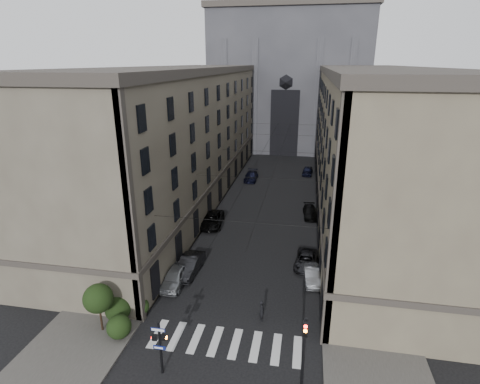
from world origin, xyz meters
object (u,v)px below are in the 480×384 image
Objects in this scene: pedestrian_signal_left at (160,344)px; car_left_midfar at (212,220)px; car_left_midnear at (189,265)px; car_left_far at (251,176)px; car_right_midfar at (310,212)px; gothic_tower at (289,70)px; traffic_light_right at (304,345)px; car_right_far at (308,171)px; pedestrian at (262,310)px; car_left_near at (175,277)px; car_right_near at (312,275)px; car_right_midnear at (306,260)px.

pedestrian_signal_left is 23.73m from car_left_midfar.
car_left_far is (1.31, 30.92, -0.09)m from car_left_midnear.
pedestrian_signal_left is 30.17m from car_right_midfar.
gothic_tower reaches higher than car_left_midfar.
car_right_far is (-0.18, 47.96, -2.56)m from traffic_light_right.
pedestrian is (2.30, -66.96, -16.90)m from gothic_tower.
pedestrian is (8.50, -3.59, 0.10)m from car_left_near.
pedestrian_signal_left is at bearing -92.74° from gothic_tower.
car_left_midnear is at bearing -95.14° from gothic_tower.
car_right_near is at bearing -72.26° from car_left_far.
car_right_midfar is at bearing 16.90° from car_left_midfar.
pedestrian_signal_left is 0.86× the size of car_left_near.
car_right_far is (-0.78, 35.48, 0.07)m from car_right_near.
traffic_light_right is 16.41m from car_left_midnear.
gothic_tower reaches higher than car_left_near.
car_left_near reaches higher than car_right_midfar.
gothic_tower is at bearing 106.27° from car_right_far.
car_right_far is at bearing 71.62° from car_left_near.
car_right_near is at bearing -46.36° from car_left_midfar.
car_left_far is at bearing 102.91° from traffic_light_right.
pedestrian reaches higher than car_right_far.
car_left_near is 1.16× the size of car_right_near.
car_left_near is 1.00× the size of car_right_midnear.
pedestrian_signal_left reaches higher than car_left_midnear.
pedestrian_signal_left is at bearing -113.51° from car_right_midfar.
gothic_tower reaches higher than car_right_midfar.
pedestrian reaches higher than car_right_midnear.
car_left_midfar is 1.20× the size of car_right_midnear.
car_right_midfar is (6.00, -44.88, -17.15)m from gothic_tower.
pedestrian_signal_left is 49.23m from car_right_far.
car_left_near is 0.83× the size of car_left_midfar.
car_left_midfar is 27.41m from car_right_far.
pedestrian_signal_left is at bearing -133.61° from car_right_near.
car_left_midnear is at bearing 36.13° from pedestrian.
car_right_midfar is (0.40, 28.16, -2.65)m from traffic_light_right.
car_left_midfar is at bearing -162.56° from car_right_midfar.
pedestrian reaches higher than car_right_near.
pedestrian_signal_left reaches higher than car_left_far.
car_right_near is at bearing -84.15° from gothic_tower.
car_left_far and car_right_far have the same top height.
pedestrian_signal_left is at bearing -115.22° from car_right_midnear.
car_left_far is at bearing 78.67° from car_left_midfar.
pedestrian_signal_left is at bearing -89.25° from car_left_midfar.
car_right_near is at bearing 53.02° from pedestrian_signal_left.
car_left_midfar is at bearing 95.83° from car_left_midnear.
car_left_midfar is at bearing 116.95° from traffic_light_right.
car_left_near reaches higher than car_right_far.
car_left_midfar reaches higher than car_right_near.
car_left_near is at bearing -102.79° from car_right_far.
gothic_tower is 11.15× the size of traffic_light_right.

